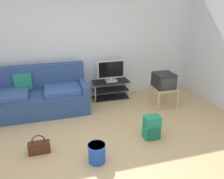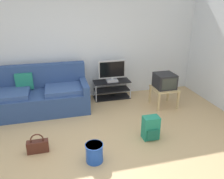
{
  "view_description": "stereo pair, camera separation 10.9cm",
  "coord_description": "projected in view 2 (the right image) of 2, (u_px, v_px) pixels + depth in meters",
  "views": [
    {
      "loc": [
        -0.62,
        -2.88,
        2.3
      ],
      "look_at": [
        0.54,
        1.19,
        0.61
      ],
      "focal_mm": 36.23,
      "sensor_mm": 36.0,
      "label": 1
    },
    {
      "loc": [
        -0.51,
        -2.91,
        2.3
      ],
      "look_at": [
        0.54,
        1.19,
        0.61
      ],
      "focal_mm": 36.23,
      "sensor_mm": 36.0,
      "label": 2
    }
  ],
  "objects": [
    {
      "name": "couch",
      "position": [
        38.0,
        96.0,
        4.92
      ],
      "size": [
        2.13,
        0.91,
        0.97
      ],
      "color": "navy",
      "rests_on": "ground_plane"
    },
    {
      "name": "side_table",
      "position": [
        164.0,
        91.0,
        5.14
      ],
      "size": [
        0.53,
        0.53,
        0.44
      ],
      "color": "tan",
      "rests_on": "ground_plane"
    },
    {
      "name": "wall_back",
      "position": [
        76.0,
        43.0,
        5.29
      ],
      "size": [
        9.0,
        0.1,
        2.7
      ],
      "primitive_type": "cube",
      "color": "silver",
      "rests_on": "ground_plane"
    },
    {
      "name": "cleaning_bucket",
      "position": [
        94.0,
        152.0,
        3.4
      ],
      "size": [
        0.27,
        0.27,
        0.3
      ],
      "color": "blue",
      "rests_on": "ground_plane"
    },
    {
      "name": "tv_stand",
      "position": [
        112.0,
        89.0,
        5.61
      ],
      "size": [
        0.89,
        0.39,
        0.44
      ],
      "color": "black",
      "rests_on": "ground_plane"
    },
    {
      "name": "backpack",
      "position": [
        151.0,
        128.0,
        3.95
      ],
      "size": [
        0.28,
        0.26,
        0.42
      ],
      "rotation": [
        0.0,
        0.0,
        -0.3
      ],
      "color": "#238466",
      "rests_on": "ground_plane"
    },
    {
      "name": "flat_tv",
      "position": [
        112.0,
        71.0,
        5.41
      ],
      "size": [
        0.66,
        0.22,
        0.52
      ],
      "color": "#B2B2B7",
      "rests_on": "tv_stand"
    },
    {
      "name": "handbag",
      "position": [
        38.0,
        146.0,
        3.63
      ],
      "size": [
        0.34,
        0.12,
        0.33
      ],
      "rotation": [
        0.0,
        0.0,
        0.51
      ],
      "color": "#4C2319",
      "rests_on": "ground_plane"
    },
    {
      "name": "crt_tv",
      "position": [
        165.0,
        81.0,
        5.06
      ],
      "size": [
        0.42,
        0.44,
        0.33
      ],
      "color": "#232326",
      "rests_on": "side_table"
    },
    {
      "name": "ground_plane",
      "position": [
        98.0,
        155.0,
        3.59
      ],
      "size": [
        9.0,
        9.8,
        0.02
      ],
      "primitive_type": "cube",
      "color": "tan"
    }
  ]
}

